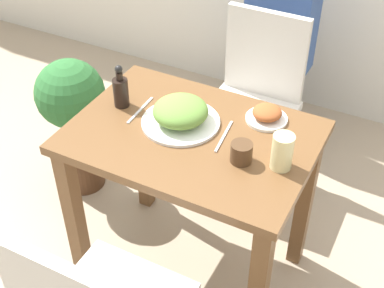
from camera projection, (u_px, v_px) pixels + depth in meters
The scene contains 12 objects.
ground_plane at pixel (192, 267), 2.41m from camera, with size 16.00×16.00×0.00m, color tan.
dining_table at pixel (192, 164), 2.03m from camera, with size 0.89×0.63×0.77m.
chair_far at pixel (254, 96), 2.57m from camera, with size 0.42×0.42×0.90m.
food_plate at pixel (181, 113), 1.95m from camera, with size 0.29×0.29×0.10m.
side_plate at pixel (267, 115), 1.98m from camera, with size 0.16×0.16×0.06m.
drink_cup at pixel (241, 153), 1.79m from camera, with size 0.08×0.08×0.07m.
juice_glass at pixel (282, 152), 1.75m from camera, with size 0.07×0.07×0.13m.
sauce_bottle at pixel (121, 91), 2.03m from camera, with size 0.06×0.06×0.18m.
fork_utensil at pixel (140, 110), 2.04m from camera, with size 0.01×0.19×0.00m.
spoon_utensil at pixel (224, 136), 1.92m from camera, with size 0.03×0.19×0.00m.
potted_plant_left at pixel (73, 114), 2.57m from camera, with size 0.33×0.33×0.73m.
person_figure at pixel (279, 45), 2.82m from camera, with size 0.34×0.22×1.17m.
Camera 1 is at (0.70, -1.36, 1.95)m, focal length 50.00 mm.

